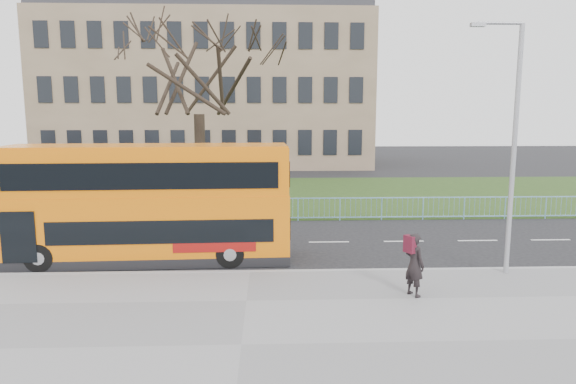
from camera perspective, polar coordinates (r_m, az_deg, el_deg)
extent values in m
plane|color=black|center=(18.01, -4.08, -7.64)|extent=(120.00, 120.00, 0.00)
cube|color=slate|center=(11.68, -5.20, -16.79)|extent=(80.00, 10.50, 0.12)
cube|color=gray|center=(16.51, -4.26, -8.93)|extent=(80.00, 0.20, 0.14)
cube|color=#1F3814|center=(31.97, -3.26, -0.27)|extent=(80.00, 15.40, 0.08)
cube|color=#77624B|center=(52.59, -8.46, 10.83)|extent=(30.00, 15.00, 14.00)
cube|color=orange|center=(18.31, -15.01, -3.75)|extent=(9.53, 2.57, 1.76)
cube|color=orange|center=(18.12, -15.14, -0.57)|extent=(9.53, 2.57, 0.30)
cube|color=orange|center=(17.99, -15.26, 2.38)|extent=(9.48, 2.53, 1.58)
cube|color=black|center=(17.10, -13.94, -4.36)|extent=(7.29, 0.29, 0.77)
cube|color=black|center=(16.91, -15.97, 1.69)|extent=(8.70, 0.34, 0.86)
cylinder|color=black|center=(18.48, -25.92, -6.59)|extent=(0.94, 0.28, 0.94)
cylinder|color=black|center=(17.18, -6.45, -6.86)|extent=(0.94, 0.28, 0.94)
imported|color=black|center=(14.53, 13.86, -7.83)|extent=(0.68, 0.76, 1.76)
cylinder|color=#9B9DA4|center=(17.02, 23.80, 4.03)|extent=(0.15, 0.15, 7.55)
cylinder|color=#9B9DA4|center=(16.89, 22.52, 16.94)|extent=(1.32, 0.09, 0.09)
cube|color=#9B9DA4|center=(16.63, 20.35, 17.04)|extent=(0.42, 0.17, 0.11)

